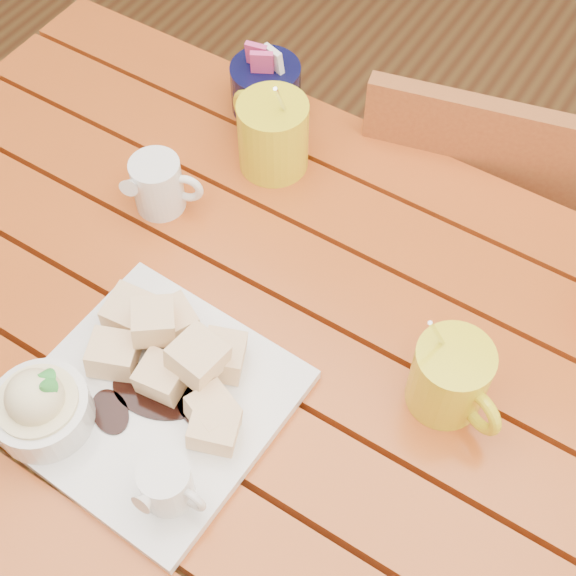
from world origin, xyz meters
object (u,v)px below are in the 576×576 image
Objects in this scene: table at (244,363)px; chair_far at (475,226)px; coffee_mug_right at (451,378)px; coffee_mug_left at (272,133)px; dessert_plate at (127,397)px.

chair_far is at bearing 75.47° from table.
coffee_mug_right is 0.18× the size of chair_far.
coffee_mug_left is 0.19× the size of chair_far.
dessert_plate is at bearing -121.91° from coffee_mug_right.
table is 4.10× the size of dessert_plate.
coffee_mug_right is at bearing -8.73° from coffee_mug_left.
chair_far is (0.25, 0.28, -0.33)m from coffee_mug_left.
dessert_plate is at bearing -59.48° from coffee_mug_left.
chair_far is (0.18, 0.70, -0.31)m from dessert_plate.
dessert_plate reaches higher than table.
dessert_plate is 0.43m from coffee_mug_left.
coffee_mug_left is (-0.08, 0.42, 0.02)m from dessert_plate.
table is 0.32m from coffee_mug_left.
coffee_mug_left is at bearing 174.48° from coffee_mug_right.
table is 8.05× the size of coffee_mug_right.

